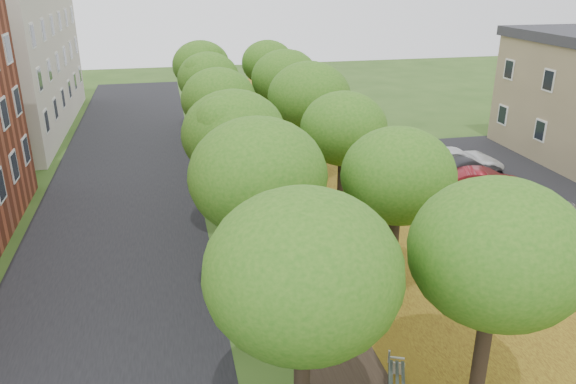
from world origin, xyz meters
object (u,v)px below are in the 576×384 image
car_red (484,182)px  car_grey (465,170)px  bench (395,380)px  car_silver (567,216)px  car_white (456,162)px

car_red → car_grey: car_grey is taller
car_red → bench: bearing=159.6°
bench → car_silver: (11.58, 8.11, 0.30)m
bench → car_red: size_ratio=0.41×
bench → car_silver: size_ratio=0.41×
bench → car_silver: car_silver is taller
car_red → car_white: 3.26m
car_white → bench: bearing=151.2°
bench → car_grey: (10.29, 14.88, 0.29)m
car_red → car_grey: 2.01m
car_silver → car_white: car_white is taller
car_grey → car_silver: bearing=178.0°
bench → car_red: bearing=-16.4°
bench → car_red: car_red is taller
car_silver → car_grey: size_ratio=0.86×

